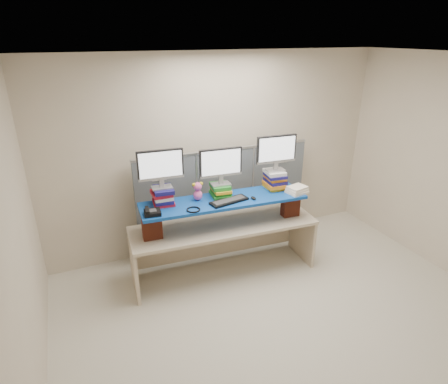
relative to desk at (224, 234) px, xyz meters
name	(u,v)px	position (x,y,z in m)	size (l,w,h in m)	color
room	(297,209)	(0.29, -1.15, 0.82)	(5.00, 4.00, 2.80)	beige
cubicle_partition	(225,199)	(0.29, 0.63, 0.19)	(2.60, 0.06, 1.53)	#50575E
desk	(224,234)	(0.00, 0.00, 0.00)	(2.44, 0.86, 0.73)	beige
brick_pier_left	(152,226)	(-0.92, 0.01, 0.30)	(0.23, 0.13, 0.31)	maroon
brick_pier_right	(290,205)	(0.92, -0.11, 0.30)	(0.23, 0.13, 0.31)	maroon
blue_board	(224,201)	(0.00, 0.00, 0.48)	(2.09, 0.52, 0.04)	#0C4097
book_stack_left	(163,196)	(-0.73, 0.17, 0.60)	(0.27, 0.32, 0.21)	#AD1323
book_stack_center	(220,190)	(0.00, 0.12, 0.57)	(0.26, 0.32, 0.15)	#238429
book_stack_right	(275,179)	(0.76, 0.07, 0.62)	(0.27, 0.32, 0.25)	gold
monitor_left	(161,167)	(-0.73, 0.17, 0.98)	(0.55, 0.17, 0.47)	#A3A4A8
monitor_center	(221,164)	(0.01, 0.12, 0.92)	(0.55, 0.17, 0.47)	#A3A4A8
monitor_right	(276,151)	(0.76, 0.07, 1.02)	(0.55, 0.17, 0.47)	#A3A4A8
keyboard	(229,201)	(0.03, -0.10, 0.51)	(0.51, 0.25, 0.03)	black
mouse	(253,198)	(0.34, -0.14, 0.51)	(0.05, 0.10, 0.03)	black
desk_phone	(152,212)	(-0.93, -0.07, 0.53)	(0.21, 0.19, 0.08)	black
headset	(193,210)	(-0.45, -0.15, 0.51)	(0.16, 0.16, 0.02)	black
plush_toy	(198,191)	(-0.31, 0.11, 0.62)	(0.14, 0.10, 0.24)	pink
binder_stack	(297,190)	(0.95, -0.19, 0.54)	(0.29, 0.25, 0.09)	white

